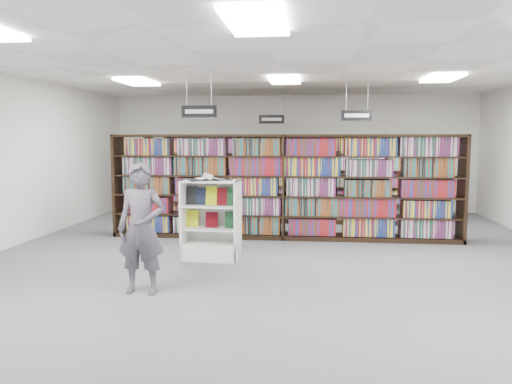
# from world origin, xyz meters

# --- Properties ---
(floor) EXTENTS (12.00, 12.00, 0.00)m
(floor) POSITION_xyz_m (0.00, 0.00, 0.00)
(floor) COLOR #56565B
(floor) RESTS_ON ground
(ceiling) EXTENTS (10.00, 12.00, 0.10)m
(ceiling) POSITION_xyz_m (0.00, 0.00, 3.20)
(ceiling) COLOR white
(ceiling) RESTS_ON wall_back
(wall_back) EXTENTS (10.00, 0.10, 3.20)m
(wall_back) POSITION_xyz_m (0.00, 6.00, 1.60)
(wall_back) COLOR white
(wall_back) RESTS_ON ground
(wall_front) EXTENTS (10.00, 0.10, 3.20)m
(wall_front) POSITION_xyz_m (0.00, -6.00, 1.60)
(wall_front) COLOR white
(wall_front) RESTS_ON ground
(bookshelf_row_near) EXTENTS (7.00, 0.60, 2.10)m
(bookshelf_row_near) POSITION_xyz_m (0.00, 2.00, 1.05)
(bookshelf_row_near) COLOR black
(bookshelf_row_near) RESTS_ON floor
(bookshelf_row_mid) EXTENTS (7.00, 0.60, 2.10)m
(bookshelf_row_mid) POSITION_xyz_m (0.00, 4.00, 1.05)
(bookshelf_row_mid) COLOR black
(bookshelf_row_mid) RESTS_ON floor
(bookshelf_row_far) EXTENTS (7.00, 0.60, 2.10)m
(bookshelf_row_far) POSITION_xyz_m (0.00, 5.70, 1.05)
(bookshelf_row_far) COLOR black
(bookshelf_row_far) RESTS_ON floor
(aisle_sign_left) EXTENTS (0.65, 0.02, 0.80)m
(aisle_sign_left) POSITION_xyz_m (-1.50, 1.00, 2.53)
(aisle_sign_left) COLOR #B2B2B7
(aisle_sign_left) RESTS_ON ceiling
(aisle_sign_right) EXTENTS (0.65, 0.02, 0.80)m
(aisle_sign_right) POSITION_xyz_m (1.50, 3.00, 2.53)
(aisle_sign_right) COLOR #B2B2B7
(aisle_sign_right) RESTS_ON ceiling
(aisle_sign_center) EXTENTS (0.65, 0.02, 0.80)m
(aisle_sign_center) POSITION_xyz_m (-0.50, 5.00, 2.53)
(aisle_sign_center) COLOR #B2B2B7
(aisle_sign_center) RESTS_ON ceiling
(troffer_front_center) EXTENTS (0.60, 1.20, 0.04)m
(troffer_front_center) POSITION_xyz_m (0.00, -3.00, 3.16)
(troffer_front_center) COLOR white
(troffer_front_center) RESTS_ON ceiling
(troffer_back_left) EXTENTS (0.60, 1.20, 0.04)m
(troffer_back_left) POSITION_xyz_m (-3.00, 2.00, 3.16)
(troffer_back_left) COLOR white
(troffer_back_left) RESTS_ON ceiling
(troffer_back_center) EXTENTS (0.60, 1.20, 0.04)m
(troffer_back_center) POSITION_xyz_m (0.00, 2.00, 3.16)
(troffer_back_center) COLOR white
(troffer_back_center) RESTS_ON ceiling
(troffer_back_right) EXTENTS (0.60, 1.20, 0.04)m
(troffer_back_right) POSITION_xyz_m (3.00, 2.00, 3.16)
(troffer_back_right) COLOR white
(troffer_back_right) RESTS_ON ceiling
(endcap_display) EXTENTS (0.98, 0.53, 1.33)m
(endcap_display) POSITION_xyz_m (-1.10, 0.09, 0.46)
(endcap_display) COLOR white
(endcap_display) RESTS_ON floor
(open_book) EXTENTS (0.80, 0.65, 0.13)m
(open_book) POSITION_xyz_m (-1.15, 0.11, 1.36)
(open_book) COLOR black
(open_book) RESTS_ON endcap_display
(shopper) EXTENTS (0.63, 0.42, 1.71)m
(shopper) POSITION_xyz_m (-1.64, -1.82, 0.86)
(shopper) COLOR #544F5A
(shopper) RESTS_ON floor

